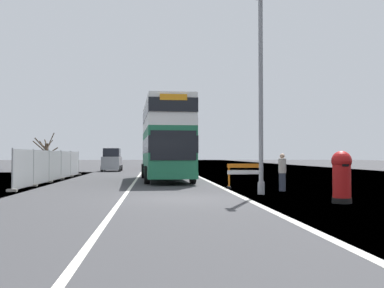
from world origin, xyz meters
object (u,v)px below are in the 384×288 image
lamppost_foreground (261,98)px  car_oncoming_near (112,161)px  double_decker_bus (166,139)px  roadworks_barrier (245,172)px  car_receding_mid (157,160)px  pedestrian_at_kerb (282,172)px  red_pillar_postbox (342,174)px

lamppost_foreground → car_oncoming_near: 28.88m
double_decker_bus → car_oncoming_near: bearing=106.1°
roadworks_barrier → car_receding_mid: bearing=97.4°
lamppost_foreground → pedestrian_at_kerb: 3.68m
lamppost_foreground → red_pillar_postbox: lamppost_foreground is taller
double_decker_bus → lamppost_foreground: (3.62, -10.33, 1.31)m
lamppost_foreground → red_pillar_postbox: (1.87, -3.49, -2.96)m
roadworks_barrier → car_receding_mid: size_ratio=0.43×
lamppost_foreground → car_oncoming_near: lamppost_foreground is taller
car_oncoming_near → red_pillar_postbox: bearing=-71.4°
lamppost_foreground → pedestrian_at_kerb: bearing=48.6°
lamppost_foreground → red_pillar_postbox: bearing=-61.8°
lamppost_foreground → pedestrian_at_kerb: (1.32, 1.50, -3.08)m
double_decker_bus → lamppost_foreground: bearing=-70.7°
lamppost_foreground → car_oncoming_near: size_ratio=2.08×
roadworks_barrier → car_receding_mid: car_receding_mid is taller
car_oncoming_near → car_receding_mid: (4.54, 8.03, 0.02)m
car_oncoming_near → pedestrian_at_kerb: 27.76m
red_pillar_postbox → car_receding_mid: 39.40m
double_decker_bus → car_oncoming_near: 17.88m
double_decker_bus → roadworks_barrier: double_decker_bus is taller
double_decker_bus → roadworks_barrier: bearing=-60.8°
car_oncoming_near → double_decker_bus: bearing=-73.9°
roadworks_barrier → double_decker_bus: bearing=119.2°
car_oncoming_near → car_receding_mid: car_receding_mid is taller
lamppost_foreground → roadworks_barrier: size_ratio=4.83×
car_receding_mid → red_pillar_postbox: bearing=-81.4°
roadworks_barrier → pedestrian_at_kerb: size_ratio=1.03×
lamppost_foreground → car_receding_mid: (-4.02, 35.47, -2.83)m
double_decker_bus → pedestrian_at_kerb: size_ratio=6.45×
car_receding_mid → car_oncoming_near: bearing=-119.5°
car_oncoming_near → car_receding_mid: size_ratio=0.99×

